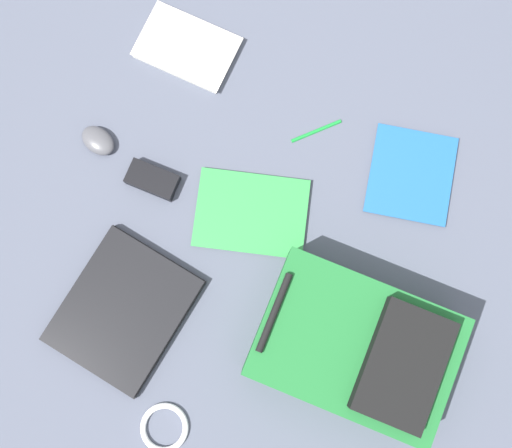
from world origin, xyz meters
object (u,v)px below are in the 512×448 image
at_px(laptop, 124,310).
at_px(book_comic, 252,213).
at_px(power_brick, 152,180).
at_px(computer_mouse, 98,141).
at_px(cable_coil, 164,428).
at_px(book_manual, 411,175).
at_px(pen_blue, 316,131).
at_px(backpack, 357,347).
at_px(book_blue, 187,48).

relative_size(laptop, book_comic, 1.30).
distance_m(book_comic, power_brick, 0.27).
relative_size(computer_mouse, cable_coil, 0.80).
distance_m(book_manual, computer_mouse, 0.80).
bearing_deg(cable_coil, book_manual, -30.00).
relative_size(cable_coil, pen_blue, 0.84).
relative_size(laptop, book_manual, 1.59).
distance_m(book_manual, cable_coil, 0.88).
relative_size(backpack, pen_blue, 3.38).
distance_m(computer_mouse, power_brick, 0.18).
bearing_deg(book_manual, cable_coil, 150.00).
height_order(book_comic, computer_mouse, computer_mouse).
bearing_deg(computer_mouse, book_comic, 103.87).
bearing_deg(power_brick, computer_mouse, 68.84).
bearing_deg(power_brick, pen_blue, -57.69).
height_order(book_blue, computer_mouse, computer_mouse).
relative_size(backpack, book_comic, 1.55).
bearing_deg(computer_mouse, power_brick, 93.45).
bearing_deg(book_blue, pen_blue, -108.82).
bearing_deg(book_blue, book_comic, -144.15).
bearing_deg(book_comic, computer_mouse, 79.26).
distance_m(laptop, book_comic, 0.40).
distance_m(book_comic, pen_blue, 0.27).
relative_size(book_manual, computer_mouse, 2.64).
distance_m(power_brick, pen_blue, 0.44).
height_order(laptop, book_manual, laptop).
xyz_separation_m(book_blue, cable_coil, (-0.94, -0.21, -0.00)).
xyz_separation_m(book_blue, power_brick, (-0.37, -0.01, 0.01)).
height_order(backpack, pen_blue, backpack).
height_order(cable_coil, pen_blue, cable_coil).
xyz_separation_m(laptop, book_manual, (0.51, -0.61, -0.01)).
xyz_separation_m(book_manual, power_brick, (-0.18, 0.63, 0.01)).
bearing_deg(cable_coil, laptop, 35.30).
xyz_separation_m(book_comic, computer_mouse, (0.08, 0.43, 0.01)).
bearing_deg(cable_coil, book_comic, -7.13).
bearing_deg(pen_blue, cable_coil, 167.76).
relative_size(laptop, pen_blue, 2.82).
bearing_deg(book_comic, backpack, -128.52).
distance_m(laptop, computer_mouse, 0.44).
bearing_deg(backpack, book_blue, 43.09).
height_order(book_manual, book_blue, book_blue).
bearing_deg(backpack, computer_mouse, 65.85).
height_order(backpack, book_blue, backpack).
xyz_separation_m(book_manual, book_comic, (-0.20, 0.37, 0.00)).
bearing_deg(backpack, power_brick, 65.03).
distance_m(book_comic, book_blue, 0.47).
bearing_deg(book_manual, backpack, 173.85).
bearing_deg(backpack, pen_blue, 22.79).
distance_m(book_blue, computer_mouse, 0.34).
bearing_deg(book_manual, book_comic, 118.51).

